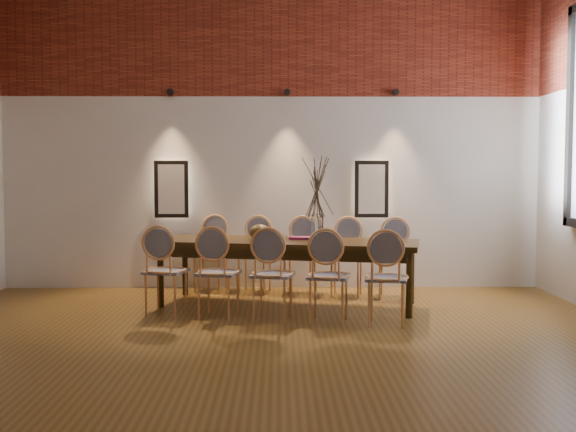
{
  "coord_description": "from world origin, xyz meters",
  "views": [
    {
      "loc": [
        0.09,
        -5.32,
        1.51
      ],
      "look_at": [
        0.19,
        1.88,
        1.05
      ],
      "focal_mm": 42.0,
      "sensor_mm": 36.0,
      "label": 1
    }
  ],
  "objects_px": {
    "chair_near_b": "(218,273)",
    "chair_far_b": "(255,255)",
    "vase": "(317,227)",
    "bowl": "(260,232)",
    "chair_far_a": "(211,254)",
    "chair_near_e": "(387,278)",
    "chair_far_d": "(346,258)",
    "chair_near_a": "(166,271)",
    "chair_far_e": "(394,259)",
    "book": "(302,238)",
    "chair_near_c": "(273,274)",
    "chair_far_c": "(300,257)",
    "chair_near_d": "(329,276)",
    "dining_table": "(288,273)"
  },
  "relations": [
    {
      "from": "chair_far_e",
      "to": "chair_far_d",
      "type": "bearing_deg",
      "value": 0.0
    },
    {
      "from": "chair_near_a",
      "to": "chair_far_d",
      "type": "bearing_deg",
      "value": 40.57
    },
    {
      "from": "chair_near_c",
      "to": "chair_near_e",
      "type": "bearing_deg",
      "value": -0.0
    },
    {
      "from": "chair_far_d",
      "to": "bowl",
      "type": "relative_size",
      "value": 3.92
    },
    {
      "from": "chair_near_b",
      "to": "chair_near_d",
      "type": "distance_m",
      "value": 1.17
    },
    {
      "from": "chair_near_a",
      "to": "chair_far_a",
      "type": "xyz_separation_m",
      "value": [
        0.33,
        1.46,
        0.0
      ]
    },
    {
      "from": "chair_near_b",
      "to": "chair_far_b",
      "type": "xyz_separation_m",
      "value": [
        0.33,
        1.46,
        0.0
      ]
    },
    {
      "from": "chair_far_e",
      "to": "chair_near_c",
      "type": "bearing_deg",
      "value": 52.09
    },
    {
      "from": "dining_table",
      "to": "chair_far_a",
      "type": "bearing_deg",
      "value": 147.3
    },
    {
      "from": "chair_near_e",
      "to": "chair_far_a",
      "type": "xyz_separation_m",
      "value": [
        -1.95,
        1.97,
        0.0
      ]
    },
    {
      "from": "chair_near_e",
      "to": "chair_far_d",
      "type": "xyz_separation_m",
      "value": [
        -0.24,
        1.59,
        0.0
      ]
    },
    {
      "from": "chair_near_a",
      "to": "chair_near_e",
      "type": "distance_m",
      "value": 2.33
    },
    {
      "from": "chair_far_e",
      "to": "book",
      "type": "bearing_deg",
      "value": 31.38
    },
    {
      "from": "chair_far_b",
      "to": "bowl",
      "type": "height_order",
      "value": "chair_far_b"
    },
    {
      "from": "dining_table",
      "to": "chair_far_b",
      "type": "bearing_deg",
      "value": 127.91
    },
    {
      "from": "chair_near_c",
      "to": "bowl",
      "type": "xyz_separation_m",
      "value": [
        -0.15,
        0.75,
        0.37
      ]
    },
    {
      "from": "chair_near_a",
      "to": "chair_near_b",
      "type": "height_order",
      "value": "same"
    },
    {
      "from": "chair_near_a",
      "to": "chair_far_c",
      "type": "relative_size",
      "value": 1.0
    },
    {
      "from": "chair_far_c",
      "to": "bowl",
      "type": "bearing_deg",
      "value": 68.68
    },
    {
      "from": "chair_far_b",
      "to": "chair_near_b",
      "type": "bearing_deg",
      "value": 90.0
    },
    {
      "from": "chair_far_d",
      "to": "vase",
      "type": "distance_m",
      "value": 0.9
    },
    {
      "from": "chair_far_a",
      "to": "bowl",
      "type": "xyz_separation_m",
      "value": [
        0.66,
        -0.97,
        0.37
      ]
    },
    {
      "from": "chair_near_d",
      "to": "dining_table",
      "type": "bearing_deg",
      "value": 127.91
    },
    {
      "from": "chair_near_b",
      "to": "bowl",
      "type": "relative_size",
      "value": 3.92
    },
    {
      "from": "chair_near_c",
      "to": "chair_far_b",
      "type": "xyz_separation_m",
      "value": [
        -0.24,
        1.59,
        0.0
      ]
    },
    {
      "from": "vase",
      "to": "bowl",
      "type": "bearing_deg",
      "value": 171.72
    },
    {
      "from": "chair_far_c",
      "to": "chair_far_e",
      "type": "distance_m",
      "value": 1.17
    },
    {
      "from": "bowl",
      "to": "vase",
      "type": "bearing_deg",
      "value": -8.28
    },
    {
      "from": "chair_far_d",
      "to": "chair_far_c",
      "type": "bearing_deg",
      "value": 0.0
    },
    {
      "from": "chair_near_e",
      "to": "chair_near_b",
      "type": "bearing_deg",
      "value": 180.0
    },
    {
      "from": "chair_near_d",
      "to": "chair_far_e",
      "type": "bearing_deg",
      "value": 68.72
    },
    {
      "from": "chair_far_d",
      "to": "vase",
      "type": "bearing_deg",
      "value": 72.07
    },
    {
      "from": "chair_near_a",
      "to": "book",
      "type": "height_order",
      "value": "chair_near_a"
    },
    {
      "from": "chair_near_b",
      "to": "chair_far_e",
      "type": "relative_size",
      "value": 1.0
    },
    {
      "from": "chair_near_a",
      "to": "chair_near_b",
      "type": "distance_m",
      "value": 0.58
    },
    {
      "from": "chair_near_b",
      "to": "chair_far_e",
      "type": "height_order",
      "value": "same"
    },
    {
      "from": "chair_near_b",
      "to": "chair_far_c",
      "type": "relative_size",
      "value": 1.0
    },
    {
      "from": "chair_far_e",
      "to": "vase",
      "type": "relative_size",
      "value": 3.13
    },
    {
      "from": "chair_near_c",
      "to": "dining_table",
      "type": "bearing_deg",
      "value": 90.0
    },
    {
      "from": "chair_far_a",
      "to": "chair_far_e",
      "type": "xyz_separation_m",
      "value": [
        2.27,
        -0.51,
        0.0
      ]
    },
    {
      "from": "chair_far_a",
      "to": "book",
      "type": "relative_size",
      "value": 3.62
    },
    {
      "from": "chair_near_d",
      "to": "chair_near_b",
      "type": "bearing_deg",
      "value": 180.0
    },
    {
      "from": "chair_far_a",
      "to": "book",
      "type": "distance_m",
      "value": 1.48
    },
    {
      "from": "dining_table",
      "to": "chair_near_d",
      "type": "xyz_separation_m",
      "value": [
        0.4,
        -0.86,
        0.09
      ]
    },
    {
      "from": "chair_near_e",
      "to": "chair_far_b",
      "type": "distance_m",
      "value": 2.3
    },
    {
      "from": "chair_near_d",
      "to": "chair_far_d",
      "type": "xyz_separation_m",
      "value": [
        0.33,
        1.46,
        0.0
      ]
    },
    {
      "from": "chair_near_c",
      "to": "book",
      "type": "distance_m",
      "value": 0.93
    },
    {
      "from": "chair_far_b",
      "to": "chair_near_c",
      "type": "bearing_deg",
      "value": 111.28
    },
    {
      "from": "chair_near_a",
      "to": "chair_far_a",
      "type": "relative_size",
      "value": 1.0
    },
    {
      "from": "chair_far_b",
      "to": "bowl",
      "type": "relative_size",
      "value": 3.92
    }
  ]
}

